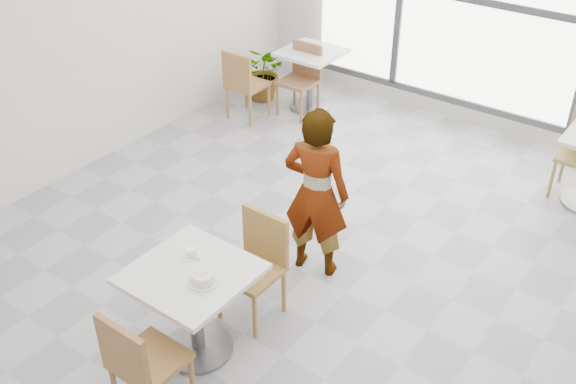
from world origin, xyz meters
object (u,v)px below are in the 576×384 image
Objects in this scene: chair_far at (257,259)px; oatmeal_bowl at (203,277)px; person at (316,193)px; bg_chair_left_near at (243,81)px; plant_left at (265,72)px; chair_near at (139,360)px; coffee_cup at (191,253)px; bg_chair_left_far at (302,74)px; bg_table_left at (311,71)px; main_table at (193,296)px.

chair_far is 0.71m from oatmeal_bowl.
person is (0.06, 0.70, 0.26)m from chair_far.
bg_chair_left_near reaches higher than plant_left.
chair_near is at bearing 121.16° from bg_chair_left_near.
chair_far is at bearing 95.72° from oatmeal_bowl.
chair_near is 1.00× the size of chair_far.
chair_far is 3.98m from plant_left.
oatmeal_bowl is 0.31m from coffee_cup.
bg_chair_left_far is (0.44, 0.59, 0.00)m from bg_chair_left_near.
oatmeal_bowl is at bearing -64.78° from bg_table_left.
person is at bearing 141.55° from bg_chair_left_near.
bg_chair_left_far is at bearing 113.98° from coffee_cup.
plant_left is at bearing -58.73° from person.
main_table is 5.03× the size of coffee_cup.
coffee_cup is at bearing 124.14° from bg_chair_left_near.
chair_near is 5.04m from plant_left.
chair_far is at bearing -52.58° from plant_left.
chair_near is at bearing -68.06° from bg_table_left.
main_table is 3.81× the size of oatmeal_bowl.
chair_near is at bearing -67.14° from bg_chair_left_far.
main_table is at bearing -65.26° from bg_chair_left_far.
coffee_cup is (-0.26, 0.16, -0.01)m from oatmeal_bowl.
chair_near is 1.16× the size of bg_table_left.
coffee_cup is 3.65m from bg_chair_left_near.
bg_table_left is (-1.85, 3.93, -0.31)m from oatmeal_bowl.
chair_near is at bearing -88.38° from chair_far.
chair_near and chair_far have the same top height.
coffee_cup is 0.21× the size of bg_table_left.
bg_chair_left_near is 1.19× the size of plant_left.
oatmeal_bowl is 4.21m from bg_chair_left_far.
main_table is 0.31m from coffee_cup.
chair_far is 0.57× the size of person.
main_table is at bearing 69.93° from person.
plant_left is (-2.33, 3.77, -0.16)m from main_table.
bg_chair_left_near is (-2.30, 1.83, -0.26)m from person.
person reaches higher than plant_left.
bg_chair_left_near is at bearing -120.82° from bg_table_left.
chair_far is 3.60m from bg_chair_left_far.
main_table is at bearing -97.60° from chair_far.
bg_chair_left_near is 1.00× the size of bg_chair_left_far.
chair_near is 4.40m from bg_chair_left_near.
oatmeal_bowl is 0.29× the size of plant_left.
bg_table_left is at bearing 113.62° from main_table.
plant_left is (-0.17, 0.63, -0.14)m from bg_chair_left_near.
main_table is at bearing -66.38° from bg_table_left.
chair_far and bg_chair_left_near have the same top height.
plant_left is at bearing 123.10° from oatmeal_bowl.
bg_chair_left_near reaches higher than bg_table_left.
chair_far is at bearing -88.38° from chair_near.
bg_chair_left_far is at bearing -66.34° from person.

